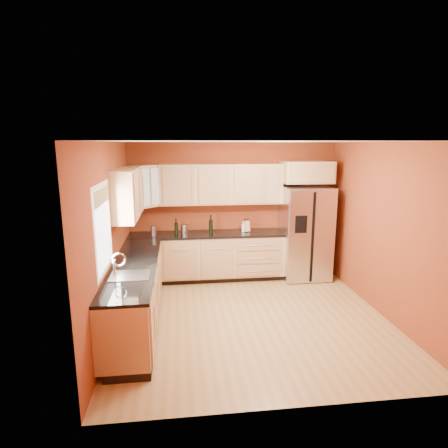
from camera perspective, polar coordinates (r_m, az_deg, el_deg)
The scene contains 23 objects.
floor at distance 5.85m, azimuth 4.21°, elevation -13.99°, with size 4.00×4.00×0.00m, color olive.
ceiling at distance 5.25m, azimuth 4.66°, elevation 12.41°, with size 4.00×4.00×0.00m, color silver.
wall_back at distance 7.33m, azimuth 1.38°, elevation 2.17°, with size 4.00×0.04×2.60m, color maroon.
wall_front at distance 3.55m, azimuth 10.79°, elevation -9.14°, with size 4.00×0.04×2.60m, color maroon.
wall_left at distance 5.39m, azimuth -16.95°, elevation -2.06°, with size 0.04×4.00×2.60m, color maroon.
wall_right at distance 6.11m, azimuth 23.15°, elevation -0.87°, with size 0.04×4.00×2.60m, color maroon.
base_cabinets_back at distance 7.19m, azimuth -2.67°, elevation -5.11°, with size 2.90×0.60×0.88m, color tan.
base_cabinets_left at distance 5.61m, azimuth -13.33°, elevation -10.55°, with size 0.60×2.80×0.88m, color tan.
countertop_back at distance 7.05m, azimuth -2.70°, elevation -1.57°, with size 2.90×0.62×0.04m, color black.
countertop_left at distance 5.45m, azimuth -13.46°, elevation -6.08°, with size 0.62×2.80×0.04m, color black.
upper_cabinets_back at distance 7.06m, azimuth -0.42°, elevation 6.09°, with size 2.30×0.33×0.75m, color tan.
upper_cabinets_left at distance 5.97m, azimuth -14.53°, elevation 4.57°, with size 0.33×1.35×0.75m, color tan.
corner_upper_cabinet at distance 6.88m, azimuth -12.15°, elevation 5.66°, with size 0.62×0.33×0.75m, color tan.
over_fridge_cabinet at distance 7.27m, azimuth 12.45°, elevation 7.76°, with size 0.92×0.60×0.40m, color tan.
refrigerator at distance 7.37m, azimuth 12.23°, elevation -1.31°, with size 0.90×0.75×1.78m, color #B2B2B7.
window at distance 4.85m, azimuth -17.90°, elevation -0.64°, with size 0.03×0.90×1.00m, color white.
sink_faucet at distance 4.92m, azimuth -14.20°, elevation -6.01°, with size 0.50×0.42×0.30m, color silver, non-canonical shape.
canister_left at distance 6.99m, azimuth -10.74°, elevation -0.99°, with size 0.11×0.11×0.17m, color #B2B2B7.
canister_right at distance 6.94m, azimuth -6.07°, elevation -0.86°, with size 0.12×0.12×0.19m, color #B2B2B7.
wine_bottle_a at distance 7.06m, azimuth -2.02°, elevation 0.03°, with size 0.08×0.08×0.34m, color black, non-canonical shape.
wine_bottle_b at distance 6.98m, azimuth -7.29°, elevation -0.35°, with size 0.07×0.07×0.30m, color black, non-canonical shape.
knife_block at distance 7.17m, azimuth 3.40°, elevation -0.32°, with size 0.10×0.09×0.21m, color tan.
soap_dispenser at distance 7.16m, azimuth 2.93°, elevation -0.49°, with size 0.06×0.06×0.17m, color white.
Camera 1 is at (-1.04, -5.14, 2.58)m, focal length 30.00 mm.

